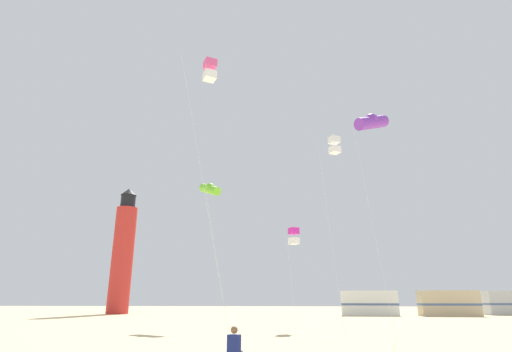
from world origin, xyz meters
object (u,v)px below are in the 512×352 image
(kite_flyer_standing, at_px, (235,347))
(kite_tube_lime, at_px, (210,189))
(lighthouse_distant, at_px, (123,253))
(kite_box_magenta, at_px, (294,236))
(kite_box_rainbow, at_px, (210,71))
(kite_tube_violet, at_px, (372,122))
(rv_van_tan, at_px, (448,303))
(kite_box_white, at_px, (334,145))
(rv_van_white, at_px, (369,303))

(kite_flyer_standing, bearing_deg, kite_tube_lime, -63.03)
(lighthouse_distant, bearing_deg, kite_flyer_standing, -62.83)
(kite_box_magenta, bearing_deg, kite_flyer_standing, -96.99)
(kite_box_rainbow, distance_m, kite_tube_lime, 13.35)
(kite_box_rainbow, bearing_deg, lighthouse_distant, 118.20)
(kite_tube_violet, bearing_deg, kite_box_magenta, 123.29)
(kite_tube_lime, bearing_deg, lighthouse_distant, 126.70)
(kite_box_rainbow, relative_size, rv_van_tan, 2.14)
(kite_box_white, bearing_deg, kite_tube_lime, 146.33)
(kite_tube_lime, bearing_deg, rv_van_white, 50.62)
(kite_tube_violet, height_order, rv_van_white, kite_tube_violet)
(kite_box_white, distance_m, rv_van_white, 28.01)
(kite_flyer_standing, xyz_separation_m, kite_tube_lime, (-4.73, 18.90, 9.84))
(kite_box_white, bearing_deg, rv_van_tan, 58.69)
(kite_box_white, xyz_separation_m, rv_van_tan, (15.06, 24.77, -10.08))
(kite_flyer_standing, relative_size, rv_van_tan, 0.18)
(kite_tube_lime, xyz_separation_m, rv_van_white, (15.67, 19.09, -9.07))
(kite_box_white, distance_m, kite_tube_violet, 3.86)
(kite_tube_lime, xyz_separation_m, kite_tube_violet, (11.15, -9.75, 1.00))
(kite_tube_violet, bearing_deg, rv_van_tan, 64.68)
(kite_box_magenta, bearing_deg, rv_van_white, 67.81)
(kite_box_magenta, distance_m, lighthouse_distant, 33.33)
(kite_box_rainbow, height_order, rv_van_tan, kite_box_rainbow)
(kite_flyer_standing, relative_size, kite_tube_lime, 0.10)
(kite_tube_lime, distance_m, rv_van_white, 26.30)
(kite_box_rainbow, relative_size, kite_tube_violet, 1.14)
(kite_box_magenta, distance_m, kite_box_white, 6.93)
(kite_flyer_standing, distance_m, kite_box_white, 17.29)
(lighthouse_distant, relative_size, rv_van_white, 2.54)
(rv_van_white, bearing_deg, kite_tube_lime, -124.53)
(kite_box_magenta, bearing_deg, lighthouse_distant, 132.90)
(kite_tube_violet, height_order, rv_van_tan, kite_tube_violet)
(kite_flyer_standing, distance_m, lighthouse_distant, 45.91)
(kite_tube_lime, relative_size, kite_tube_violet, 0.92)
(kite_box_white, bearing_deg, kite_flyer_standing, -110.54)
(kite_box_rainbow, distance_m, rv_van_white, 36.55)
(kite_tube_lime, relative_size, rv_van_tan, 1.72)
(kite_box_magenta, xyz_separation_m, kite_box_rainbow, (-4.29, -9.88, 7.22))
(kite_box_rainbow, xyz_separation_m, kite_tube_lime, (-2.39, 12.82, -2.84))
(kite_tube_violet, relative_size, rv_van_tan, 1.87)
(kite_flyer_standing, distance_m, rv_van_white, 39.53)
(rv_van_tan, bearing_deg, kite_box_rainbow, -123.91)
(kite_tube_lime, relative_size, lighthouse_distant, 0.66)
(kite_tube_lime, distance_m, kite_box_white, 11.40)
(kite_flyer_standing, xyz_separation_m, rv_van_white, (10.94, 37.98, 0.78))
(kite_flyer_standing, height_order, kite_tube_lime, kite_tube_lime)
(kite_tube_violet, bearing_deg, rv_van_white, 81.11)
(kite_box_white, distance_m, rv_van_tan, 30.70)
(kite_box_magenta, bearing_deg, kite_box_rainbow, -113.48)
(kite_tube_lime, bearing_deg, kite_box_white, -33.67)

